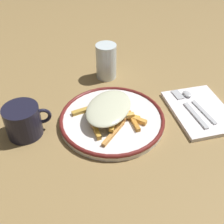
{
  "coord_description": "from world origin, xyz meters",
  "views": [
    {
      "loc": [
        -0.16,
        -0.54,
        0.51
      ],
      "look_at": [
        0.0,
        0.0,
        0.04
      ],
      "focal_mm": 45.27,
      "sensor_mm": 36.0,
      "label": 1
    }
  ],
  "objects_px": {
    "fries_heap": "(109,110)",
    "coffee_mug": "(24,121)",
    "water_glass": "(106,61)",
    "napkin": "(200,111)",
    "plate": "(112,119)",
    "fork": "(189,108)",
    "spoon": "(193,101)"
  },
  "relations": [
    {
      "from": "fork",
      "to": "spoon",
      "type": "xyz_separation_m",
      "value": [
        0.03,
        0.02,
        0.0
      ]
    },
    {
      "from": "fries_heap",
      "to": "spoon",
      "type": "relative_size",
      "value": 1.32
    },
    {
      "from": "napkin",
      "to": "fries_heap",
      "type": "bearing_deg",
      "value": 171.17
    },
    {
      "from": "fries_heap",
      "to": "water_glass",
      "type": "relative_size",
      "value": 1.79
    },
    {
      "from": "napkin",
      "to": "water_glass",
      "type": "height_order",
      "value": "water_glass"
    },
    {
      "from": "coffee_mug",
      "to": "spoon",
      "type": "bearing_deg",
      "value": -2.69
    },
    {
      "from": "napkin",
      "to": "water_glass",
      "type": "relative_size",
      "value": 1.82
    },
    {
      "from": "fries_heap",
      "to": "napkin",
      "type": "distance_m",
      "value": 0.26
    },
    {
      "from": "plate",
      "to": "fork",
      "type": "relative_size",
      "value": 1.58
    },
    {
      "from": "fork",
      "to": "napkin",
      "type": "bearing_deg",
      "value": -23.32
    },
    {
      "from": "plate",
      "to": "spoon",
      "type": "xyz_separation_m",
      "value": [
        0.24,
        0.0,
        0.0
      ]
    },
    {
      "from": "spoon",
      "to": "water_glass",
      "type": "height_order",
      "value": "water_glass"
    },
    {
      "from": "water_glass",
      "to": "plate",
      "type": "bearing_deg",
      "value": -102.32
    },
    {
      "from": "plate",
      "to": "fork",
      "type": "distance_m",
      "value": 0.22
    },
    {
      "from": "napkin",
      "to": "spoon",
      "type": "bearing_deg",
      "value": 94.01
    },
    {
      "from": "water_glass",
      "to": "coffee_mug",
      "type": "height_order",
      "value": "water_glass"
    },
    {
      "from": "plate",
      "to": "napkin",
      "type": "bearing_deg",
      "value": -7.52
    },
    {
      "from": "fork",
      "to": "water_glass",
      "type": "distance_m",
      "value": 0.3
    },
    {
      "from": "fries_heap",
      "to": "plate",
      "type": "bearing_deg",
      "value": -51.16
    },
    {
      "from": "coffee_mug",
      "to": "plate",
      "type": "bearing_deg",
      "value": -6.25
    },
    {
      "from": "fries_heap",
      "to": "coffee_mug",
      "type": "relative_size",
      "value": 1.75
    },
    {
      "from": "fork",
      "to": "coffee_mug",
      "type": "relative_size",
      "value": 1.53
    },
    {
      "from": "water_glass",
      "to": "fork",
      "type": "bearing_deg",
      "value": -54.76
    },
    {
      "from": "plate",
      "to": "coffee_mug",
      "type": "height_order",
      "value": "coffee_mug"
    },
    {
      "from": "spoon",
      "to": "water_glass",
      "type": "bearing_deg",
      "value": 131.98
    },
    {
      "from": "napkin",
      "to": "fork",
      "type": "xyz_separation_m",
      "value": [
        -0.03,
        0.01,
        0.01
      ]
    },
    {
      "from": "napkin",
      "to": "coffee_mug",
      "type": "xyz_separation_m",
      "value": [
        -0.47,
        0.06,
        0.04
      ]
    },
    {
      "from": "plate",
      "to": "spoon",
      "type": "bearing_deg",
      "value": 0.57
    },
    {
      "from": "spoon",
      "to": "coffee_mug",
      "type": "bearing_deg",
      "value": 177.31
    },
    {
      "from": "fork",
      "to": "spoon",
      "type": "height_order",
      "value": "spoon"
    },
    {
      "from": "napkin",
      "to": "fork",
      "type": "height_order",
      "value": "fork"
    },
    {
      "from": "plate",
      "to": "spoon",
      "type": "distance_m",
      "value": 0.24
    }
  ]
}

